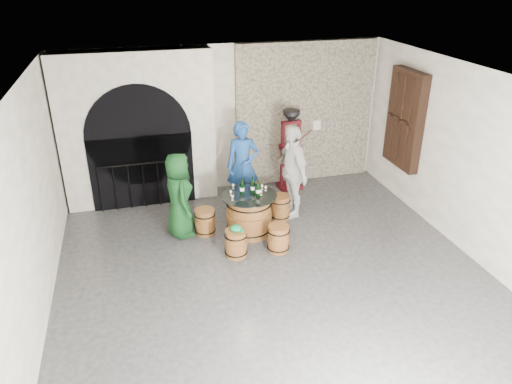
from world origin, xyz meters
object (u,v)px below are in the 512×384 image
object	(u,v)px
barrel_stool_far	(245,201)
wine_bottle_center	(258,190)
barrel_stool_near_right	(278,238)
wine_bottle_left	(242,188)
barrel_table	(249,214)
person_green	(179,195)
barrel_stool_right	(280,207)
corking_press	(291,144)
wine_bottle_right	(253,187)
barrel_stool_near_left	(236,243)
person_blue	(243,165)
side_barrel	(251,198)
barrel_stool_left	(205,222)
person_white	(292,171)

from	to	relation	value
barrel_stool_far	wine_bottle_center	xyz separation A→B (m)	(0.03, -0.93, 0.68)
barrel_stool_near_right	wine_bottle_left	bearing A→B (deg)	119.18
barrel_table	person_green	size ratio (longest dim) A/B	0.64
barrel_stool_near_right	person_green	distance (m)	1.99
barrel_stool_right	corking_press	size ratio (longest dim) A/B	0.28
wine_bottle_right	barrel_stool_near_left	bearing A→B (deg)	-123.25
barrel_stool_far	person_blue	size ratio (longest dim) A/B	0.28
corking_press	barrel_table	bearing A→B (deg)	-134.76
person_green	side_barrel	world-z (taller)	person_green
person_green	person_blue	xyz separation A→B (m)	(1.42, 0.86, 0.11)
barrel_table	barrel_stool_near_left	size ratio (longest dim) A/B	2.06
barrel_table	wine_bottle_left	world-z (taller)	wine_bottle_left
person_green	person_blue	world-z (taller)	person_blue
barrel_stool_right	corking_press	bearing A→B (deg)	64.47
barrel_table	corking_press	distance (m)	2.32
barrel_stool_left	barrel_stool_near_right	distance (m)	1.50
barrel_stool_left	barrel_stool_near_left	bearing A→B (deg)	-66.41
person_green	barrel_stool_left	bearing A→B (deg)	-108.44
barrel_stool_left	wine_bottle_left	distance (m)	0.99
barrel_stool_far	person_green	xyz separation A→B (m)	(-1.37, -0.55, 0.56)
barrel_stool_near_right	wine_bottle_left	xyz separation A→B (m)	(-0.46, 0.82, 0.68)
barrel_stool_left	person_blue	xyz separation A→B (m)	(0.98, 0.96, 0.67)
barrel_stool_left	barrel_stool_right	bearing A→B (deg)	7.29
barrel_stool_far	barrel_stool_near_right	world-z (taller)	same
barrel_stool_near_left	wine_bottle_center	xyz separation A→B (m)	(0.57, 0.62, 0.68)
wine_bottle_right	side_barrel	world-z (taller)	wine_bottle_right
person_white	side_barrel	world-z (taller)	person_white
barrel_stool_far	wine_bottle_center	size ratio (longest dim) A/B	1.56
barrel_stool_far	person_blue	world-z (taller)	person_blue
barrel_stool_far	corking_press	size ratio (longest dim) A/B	0.28
barrel_stool_near_left	person_green	distance (m)	1.42
barrel_stool_near_right	barrel_stool_near_left	world-z (taller)	same
barrel_table	person_white	world-z (taller)	person_white
wine_bottle_left	wine_bottle_right	xyz separation A→B (m)	(0.20, -0.01, 0.00)
person_blue	person_white	size ratio (longest dim) A/B	0.97
wine_bottle_center	wine_bottle_right	world-z (taller)	same
barrel_stool_left	wine_bottle_center	size ratio (longest dim) A/B	1.56
barrel_stool_near_left	wine_bottle_center	distance (m)	1.08
wine_bottle_left	corking_press	xyz separation A→B (m)	(1.51, 1.68, 0.13)
barrel_stool_near_left	side_barrel	world-z (taller)	side_barrel
barrel_stool_left	wine_bottle_center	world-z (taller)	wine_bottle_center
person_white	corking_press	bearing A→B (deg)	155.92
barrel_stool_far	barrel_stool_near_right	bearing A→B (deg)	-81.82
wine_bottle_left	wine_bottle_center	size ratio (longest dim) A/B	1.00
person_white	wine_bottle_center	bearing A→B (deg)	-61.16
barrel_stool_near_right	wine_bottle_center	bearing A→B (deg)	106.83
barrel_table	corking_press	world-z (taller)	corking_press
barrel_stool_far	wine_bottle_center	bearing A→B (deg)	-88.19
barrel_stool_far	person_green	bearing A→B (deg)	-158.20
barrel_table	side_barrel	world-z (taller)	barrel_table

